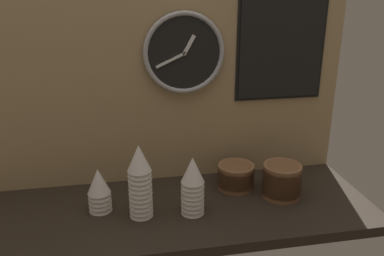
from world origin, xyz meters
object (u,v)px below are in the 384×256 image
Objects in this scene: cup_stack_center at (140,181)px; menu_board at (281,47)px; wall_clock at (184,53)px; bowl_stack_right at (236,176)px; bowl_stack_far_right at (282,180)px; cup_stack_center_right at (193,186)px; cup_stack_center_left at (99,190)px.

menu_board reaches higher than cup_stack_center.
wall_clock is at bearing 52.41° from cup_stack_center.
bowl_stack_far_right is (16.05, -10.82, 1.69)cm from bowl_stack_right.
cup_stack_center is at bearing 174.71° from cup_stack_center_right.
menu_board is at bearing 34.74° from cup_stack_center_right.
cup_stack_center_right is 0.80× the size of cup_stack_center.
wall_clock is at bearing 146.22° from bowl_stack_right.
cup_stack_center is at bearing -155.60° from menu_board.
cup_stack_center_right reaches higher than bowl_stack_right.
cup_stack_center is 1.84× the size of bowl_stack_right.
bowl_stack_far_right is at bearing 8.21° from cup_stack_center_right.
wall_clock reaches higher than bowl_stack_right.
menu_board reaches higher than cup_stack_center_left.
menu_board is at bearing 15.73° from cup_stack_center_left.
menu_board is at bearing 1.22° from wall_clock.
cup_stack_center_right is at bearing -145.26° from menu_board.
wall_clock reaches higher than cup_stack_center_left.
cup_stack_center reaches higher than bowl_stack_right.
cup_stack_center_left is 0.52× the size of wall_clock.
wall_clock is (-19.56, 13.08, 49.98)cm from bowl_stack_right.
bowl_stack_right is (40.78, 14.49, -8.70)cm from cup_stack_center.
cup_stack_center_left is 0.38× the size of menu_board.
wall_clock is at bearing 146.13° from bowl_stack_far_right.
menu_board is (77.88, 21.93, 48.13)cm from cup_stack_center_left.
cup_stack_center_right is 0.69× the size of wall_clock.
cup_stack_center_left is at bearing -149.94° from wall_clock.
cup_stack_center is at bearing -160.44° from bowl_stack_right.
cup_stack_center_left is at bearing 177.72° from bowl_stack_far_right.
wall_clock is at bearing 30.06° from cup_stack_center_left.
cup_stack_center_left reaches higher than bowl_stack_right.
bowl_stack_far_right is at bearing -33.98° from bowl_stack_right.
wall_clock reaches higher than cup_stack_center.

